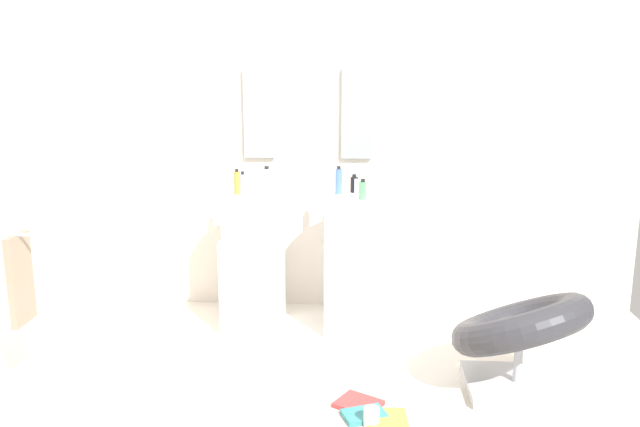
# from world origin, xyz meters

# --- Properties ---
(ground_plane) EXTENTS (4.80, 3.60, 0.04)m
(ground_plane) POSITION_xyz_m (0.00, 0.00, -0.02)
(ground_plane) COLOR silver
(rear_partition) EXTENTS (4.80, 0.10, 2.60)m
(rear_partition) POSITION_xyz_m (0.00, 1.65, 1.30)
(rear_partition) COLOR beige
(rear_partition) RESTS_ON ground_plane
(pedestal_sink_left) EXTENTS (0.42, 0.42, 1.03)m
(pedestal_sink_left) POSITION_xyz_m (-0.35, 1.16, 0.48)
(pedestal_sink_left) COLOR white
(pedestal_sink_left) RESTS_ON ground_plane
(pedestal_sink_right) EXTENTS (0.42, 0.42, 1.03)m
(pedestal_sink_right) POSITION_xyz_m (0.35, 1.16, 0.48)
(pedestal_sink_right) COLOR white
(pedestal_sink_right) RESTS_ON ground_plane
(vanity_mirror_left) EXTENTS (0.22, 0.03, 0.64)m
(vanity_mirror_left) POSITION_xyz_m (-0.35, 1.58, 1.45)
(vanity_mirror_left) COLOR #8C9EA8
(vanity_mirror_right) EXTENTS (0.22, 0.03, 0.64)m
(vanity_mirror_right) POSITION_xyz_m (0.35, 1.58, 1.45)
(vanity_mirror_right) COLOR #8C9EA8
(lounge_chair) EXTENTS (1.11, 1.11, 0.65)m
(lounge_chair) POSITION_xyz_m (1.27, 0.30, 0.35)
(lounge_chair) COLOR #B7BABF
(lounge_chair) RESTS_ON ground_plane
(towel_rack) EXTENTS (0.37, 0.22, 0.95)m
(towel_rack) POSITION_xyz_m (-1.49, 0.15, 0.63)
(towel_rack) COLOR #B7BABF
(towel_rack) RESTS_ON ground_plane
(magazine_ochre) EXTENTS (0.22, 0.23, 0.03)m
(magazine_ochre) POSITION_xyz_m (0.53, -0.11, 0.02)
(magazine_ochre) COLOR gold
(magazine_ochre) RESTS_ON area_rug
(magazine_red) EXTENTS (0.29, 0.28, 0.02)m
(magazine_red) POSITION_xyz_m (0.38, 0.05, 0.02)
(magazine_red) COLOR #B73838
(magazine_red) RESTS_ON area_rug
(magazine_teal) EXTENTS (0.26, 0.22, 0.03)m
(magazine_teal) POSITION_xyz_m (0.42, -0.06, 0.02)
(magazine_teal) COLOR teal
(magazine_teal) RESTS_ON area_rug
(coffee_mug) EXTENTS (0.08, 0.08, 0.10)m
(coffee_mug) POSITION_xyz_m (0.45, -0.14, 0.06)
(coffee_mug) COLOR white
(coffee_mug) RESTS_ON area_rug
(soap_bottle_amber) EXTENTS (0.04, 0.04, 0.17)m
(soap_bottle_amber) POSITION_xyz_m (-0.46, 1.21, 1.01)
(soap_bottle_amber) COLOR #C68C38
(soap_bottle_amber) RESTS_ON pedestal_sink_left
(soap_bottle_blue) EXTENTS (0.05, 0.05, 0.19)m
(soap_bottle_blue) POSITION_xyz_m (0.24, 1.25, 1.02)
(soap_bottle_blue) COLOR #4C72B7
(soap_bottle_blue) RESTS_ON pedestal_sink_right
(soap_bottle_grey) EXTENTS (0.04, 0.04, 0.18)m
(soap_bottle_grey) POSITION_xyz_m (-0.39, 1.05, 1.02)
(soap_bottle_grey) COLOR #99999E
(soap_bottle_grey) RESTS_ON pedestal_sink_left
(soap_bottle_green) EXTENTS (0.05, 0.05, 0.14)m
(soap_bottle_green) POSITION_xyz_m (0.40, 1.07, 0.99)
(soap_bottle_green) COLOR #59996B
(soap_bottle_green) RESTS_ON pedestal_sink_right
(soap_bottle_clear) EXTENTS (0.05, 0.05, 0.20)m
(soap_bottle_clear) POSITION_xyz_m (-0.25, 1.18, 1.02)
(soap_bottle_clear) COLOR silver
(soap_bottle_clear) RESTS_ON pedestal_sink_left
(soap_bottle_black) EXTENTS (0.05, 0.05, 0.13)m
(soap_bottle_black) POSITION_xyz_m (0.34, 1.31, 0.99)
(soap_bottle_black) COLOR black
(soap_bottle_black) RESTS_ON pedestal_sink_right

